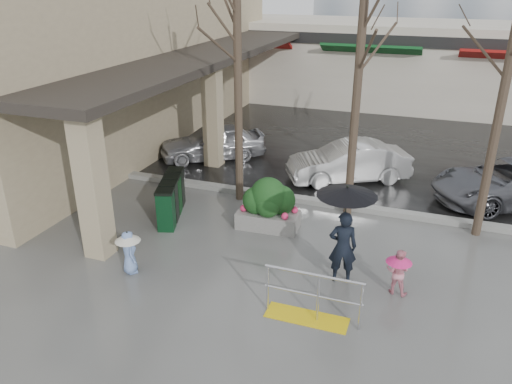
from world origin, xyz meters
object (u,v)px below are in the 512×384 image
Objects in this scene: tree_midwest at (363,15)px; car_b at (348,162)px; planter at (269,204)px; tree_west at (237,18)px; handrail at (311,302)px; car_a at (213,142)px; child_blue at (129,248)px; news_boxes at (171,198)px; car_c at (512,182)px; woman at (345,224)px; child_pink at (398,269)px.

tree_midwest reaches higher than car_b.
tree_midwest is 5.13m from planter.
tree_midwest reaches higher than tree_west.
car_a reaches higher than handrail.
child_blue is 0.50× the size of news_boxes.
car_c is at bearing 6.97° from news_boxes.
handrail is 3.90m from planter.
news_boxes is at bearing -31.99° from woman.
tree_midwest is 7.70m from car_a.
child_blue is at bearing 1.33° from woman.
car_c is (3.82, 5.71, -0.73)m from woman.
car_a is at bearing -122.45° from car_c.
car_b is (-2.08, 5.87, 0.06)m from child_pink.
tree_west is 3.20m from tree_midwest.
woman is 0.58× the size of car_b.
tree_midwest is 4.32× the size of planter.
car_a is 9.70m from car_c.
news_boxes is 0.54× the size of car_a.
tree_west is 7.40m from child_pink.
handrail is 0.27× the size of tree_midwest.
planter reaches higher than child_blue.
tree_midwest is at bearing 0.00° from tree_west.
handrail is 1.84m from woman.
planter is 2.71m from news_boxes.
tree_west is at bearing 34.48° from news_boxes.
car_c is at bearing 18.05° from tree_west.
car_b is at bearing -73.03° from child_blue.
news_boxes is at bearing -93.94° from car_c.
child_blue is 0.26× the size of car_b.
child_pink is (1.17, -0.07, -0.79)m from woman.
child_pink is 0.22× the size of car_c.
handrail is 1.89× the size of child_pink.
handrail is 6.83m from tree_midwest.
car_a reaches higher than child_pink.
child_pink is 0.26× the size of car_b.
car_a is at bearing 126.73° from tree_west.
news_boxes is at bearing -127.14° from tree_west.
child_pink is at bearing 45.01° from handrail.
car_c is (4.11, 7.23, 0.25)m from handrail.
tree_west is 6.43m from child_blue.
tree_midwest is 6.72m from news_boxes.
tree_west reaches higher than handrail.
child_pink is 5.74m from child_blue.
tree_midwest is at bearing -87.83° from child_blue.
tree_west reaches higher than woman.
news_boxes is at bearing -36.32° from child_blue.
child_pink is at bearing -28.96° from planter.
tree_west is at bearing -56.46° from woman.
child_blue is 7.64m from car_a.
car_b is (3.53, 7.07, 0.03)m from child_blue.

